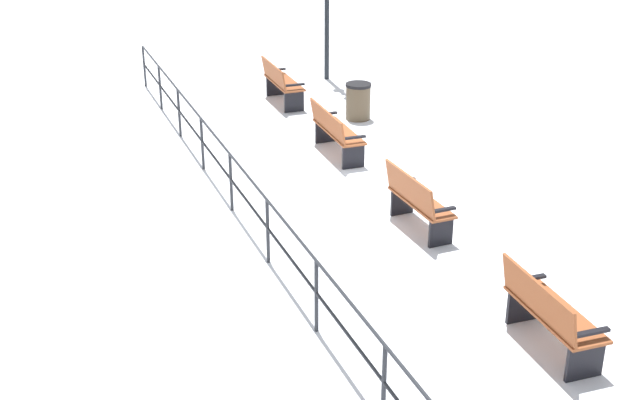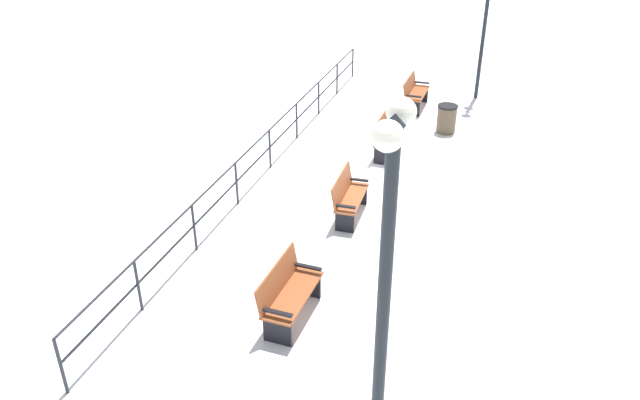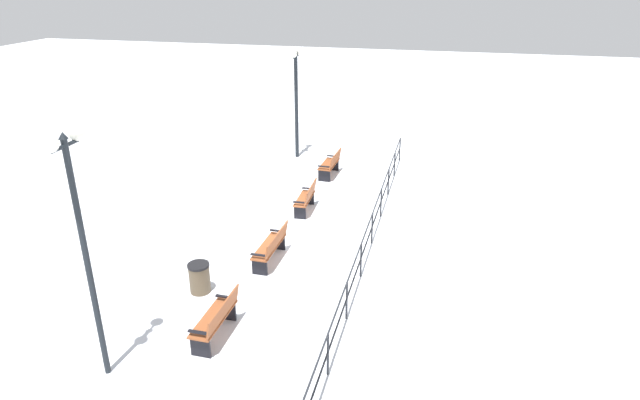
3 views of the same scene
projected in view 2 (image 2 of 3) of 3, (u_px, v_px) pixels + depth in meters
The scene contains 8 objects.
ground_plane at pixel (373, 182), 14.11m from camera, with size 80.00×80.00×0.00m, color white.
bench_nearest at pixel (288, 293), 9.68m from camera, with size 0.63×1.47×0.94m.
bench_second at pixel (348, 196), 12.50m from camera, with size 0.52×1.40×0.93m.
bench_third at pixel (387, 135), 15.33m from camera, with size 0.55×1.65×0.89m.
bench_fourth at pixel (415, 92), 18.13m from camera, with size 0.56×1.52×0.92m.
lamppost_near at pixel (388, 238), 6.38m from camera, with size 0.31×0.95×4.41m.
waterfront_railing at pixel (270, 142), 14.47m from camera, with size 0.05×15.10×0.97m.
trash_bin at pixel (447, 119), 16.55m from camera, with size 0.53×0.53×0.76m.
Camera 2 is at (2.67, -12.36, 6.39)m, focal length 34.72 mm.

